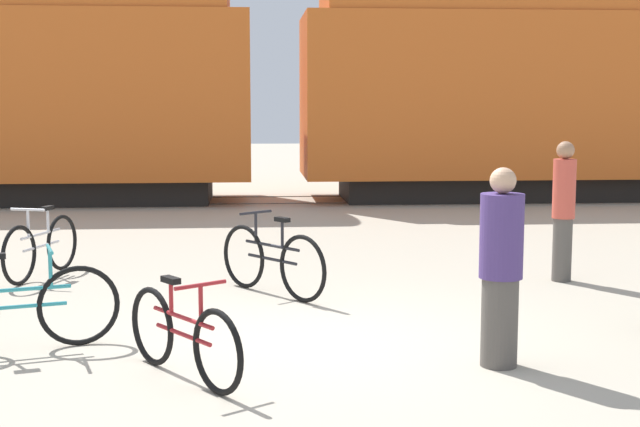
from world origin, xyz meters
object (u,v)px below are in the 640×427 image
object	(u,v)px
freight_train	(277,70)
bicycle_silver	(41,247)
bicycle_maroon	(183,336)
person_in_purple	(501,268)
person_in_red	(563,209)
bicycle_black	(272,261)
bicycle_teal	(18,308)

from	to	relation	value
freight_train	bicycle_silver	world-z (taller)	freight_train
bicycle_maroon	person_in_purple	world-z (taller)	person_in_purple
person_in_purple	person_in_red	bearing A→B (deg)	12.95
bicycle_silver	person_in_red	xyz separation A→B (m)	(6.54, -0.74, 0.51)
bicycle_maroon	bicycle_black	distance (m)	3.22
bicycle_silver	person_in_purple	size ratio (longest dim) A/B	1.01
person_in_red	bicycle_black	bearing A→B (deg)	58.26
person_in_purple	freight_train	bearing A→B (deg)	46.54
freight_train	person_in_red	world-z (taller)	freight_train
bicycle_black	person_in_purple	bearing A→B (deg)	-58.00
bicycle_black	person_in_purple	distance (m)	3.52
freight_train	bicycle_silver	size ratio (longest dim) A/B	14.30
bicycle_black	bicycle_teal	world-z (taller)	bicycle_black
bicycle_teal	person_in_purple	world-z (taller)	person_in_purple
bicycle_teal	person_in_purple	bearing A→B (deg)	-10.50
bicycle_maroon	bicycle_black	bearing A→B (deg)	75.76
bicycle_silver	person_in_purple	bearing A→B (deg)	-41.62
bicycle_silver	bicycle_teal	size ratio (longest dim) A/B	0.98
freight_train	bicycle_black	size ratio (longest dim) A/B	16.50
person_in_purple	bicycle_silver	bearing A→B (deg)	88.40
bicycle_silver	bicycle_teal	bearing A→B (deg)	-80.42
bicycle_teal	freight_train	bearing A→B (deg)	77.58
bicycle_black	bicycle_teal	xyz separation A→B (m)	(-2.32, -2.19, -0.01)
bicycle_silver	bicycle_maroon	world-z (taller)	bicycle_silver
bicycle_silver	bicycle_maroon	bearing A→B (deg)	-64.24
freight_train	person_in_red	bearing A→B (deg)	-71.01
bicycle_maroon	bicycle_teal	world-z (taller)	bicycle_teal
bicycle_black	bicycle_teal	size ratio (longest dim) A/B	0.85
bicycle_black	person_in_red	size ratio (longest dim) A/B	0.84
bicycle_black	person_in_red	world-z (taller)	person_in_red
freight_train	bicycle_maroon	world-z (taller)	freight_train
person_in_purple	bicycle_black	bearing A→B (deg)	72.02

